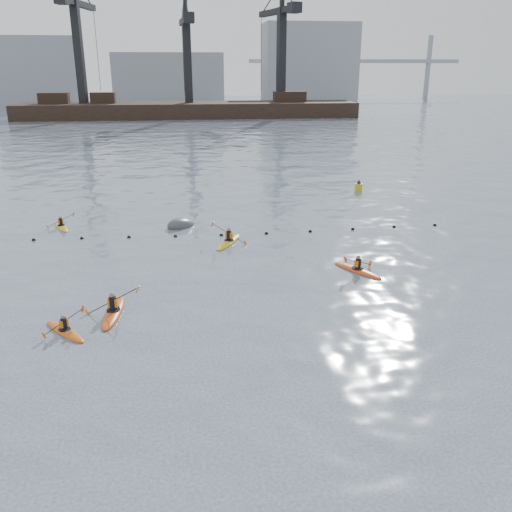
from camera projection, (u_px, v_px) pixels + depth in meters
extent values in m
plane|color=#3E485A|center=(240.00, 478.00, 14.69)|extent=(400.00, 400.00, 0.00)
sphere|color=black|center=(34.00, 240.00, 34.64)|extent=(0.24, 0.24, 0.24)
sphere|color=black|center=(82.00, 238.00, 34.97)|extent=(0.24, 0.24, 0.24)
sphere|color=black|center=(129.00, 237.00, 35.21)|extent=(0.24, 0.24, 0.24)
sphere|color=black|center=(175.00, 236.00, 35.41)|extent=(0.24, 0.24, 0.24)
sphere|color=black|center=(221.00, 235.00, 35.65)|extent=(0.24, 0.24, 0.24)
sphere|color=black|center=(266.00, 234.00, 35.98)|extent=(0.24, 0.24, 0.24)
sphere|color=black|center=(310.00, 232.00, 36.42)|extent=(0.24, 0.24, 0.24)
sphere|color=black|center=(353.00, 229.00, 36.93)|extent=(0.24, 0.24, 0.24)
sphere|color=black|center=(394.00, 227.00, 37.44)|extent=(0.24, 0.24, 0.24)
sphere|color=black|center=(435.00, 225.00, 37.88)|extent=(0.24, 0.24, 0.24)
cube|color=black|center=(190.00, 113.00, 117.33)|extent=(72.00, 12.00, 4.50)
cube|color=black|center=(54.00, 98.00, 112.86)|extent=(6.00, 3.00, 2.20)
cube|color=black|center=(103.00, 98.00, 114.06)|extent=(5.00, 3.00, 2.20)
cube|color=black|center=(290.00, 97.00, 118.86)|extent=(7.00, 3.00, 2.20)
cube|color=black|center=(79.00, 53.00, 110.63)|extent=(1.85, 1.85, 20.00)
cube|color=black|center=(79.00, 4.00, 110.05)|extent=(4.31, 17.93, 1.20)
cube|color=black|center=(187.00, 61.00, 113.76)|extent=(1.73, 1.73, 17.00)
cube|color=black|center=(185.00, 21.00, 113.21)|extent=(2.50, 15.05, 1.20)
cube|color=black|center=(188.00, 18.00, 106.30)|extent=(2.42, 2.78, 2.00)
cube|color=black|center=(185.00, 3.00, 110.11)|extent=(0.87, 0.87, 5.00)
cube|color=black|center=(281.00, 56.00, 115.83)|extent=(1.96, 1.96, 19.00)
cube|color=black|center=(277.00, 11.00, 115.10)|extent=(5.56, 16.73, 1.20)
cube|color=black|center=(294.00, 8.00, 107.68)|extent=(2.80, 3.08, 2.00)
cube|color=gray|center=(39.00, 72.00, 147.25)|extent=(22.00, 14.00, 18.00)
cube|color=gray|center=(169.00, 79.00, 152.12)|extent=(30.00, 14.00, 14.00)
cube|color=gray|center=(309.00, 64.00, 155.58)|extent=(26.00, 14.00, 22.00)
cube|color=gray|center=(356.00, 61.00, 176.36)|extent=(70.00, 2.00, 1.20)
cylinder|color=gray|center=(280.00, 68.00, 174.03)|extent=(1.60, 1.60, 20.00)
cylinder|color=gray|center=(428.00, 68.00, 180.02)|extent=(1.60, 1.60, 20.00)
ellipsoid|color=#C84712|center=(114.00, 313.00, 24.41)|extent=(1.03, 3.68, 0.36)
cylinder|color=black|center=(113.00, 310.00, 24.36)|extent=(0.74, 0.74, 0.07)
cylinder|color=black|center=(113.00, 303.00, 24.25)|extent=(0.34, 0.34, 0.59)
cube|color=orange|center=(113.00, 303.00, 24.25)|extent=(0.43, 0.28, 0.39)
sphere|color=#8C6651|center=(112.00, 295.00, 24.12)|extent=(0.24, 0.24, 0.24)
cylinder|color=black|center=(112.00, 301.00, 24.22)|extent=(2.22, 0.23, 1.20)
cube|color=#D85914|center=(88.00, 312.00, 24.35)|extent=(0.24, 0.18, 0.37)
cube|color=#D85914|center=(138.00, 289.00, 24.08)|extent=(0.24, 0.18, 0.37)
ellipsoid|color=#CE5613|center=(65.00, 332.00, 22.69)|extent=(2.28, 2.56, 0.29)
cylinder|color=black|center=(65.00, 329.00, 22.65)|extent=(0.76, 0.76, 0.05)
cylinder|color=black|center=(64.00, 324.00, 22.57)|extent=(0.27, 0.27, 0.47)
cube|color=orange|center=(64.00, 323.00, 22.56)|extent=(0.37, 0.36, 0.30)
sphere|color=#8C6651|center=(63.00, 317.00, 22.47)|extent=(0.19, 0.19, 0.19)
cylinder|color=black|center=(64.00, 322.00, 22.54)|extent=(1.47, 1.24, 0.62)
cube|color=#D85914|center=(44.00, 335.00, 22.00)|extent=(0.18, 0.18, 0.30)
cube|color=#D85914|center=(83.00, 309.00, 23.08)|extent=(0.18, 0.18, 0.30)
ellipsoid|color=yellow|center=(229.00, 242.00, 34.18)|extent=(2.23, 3.45, 0.35)
cylinder|color=black|center=(229.00, 240.00, 34.14)|extent=(0.89, 0.89, 0.07)
cylinder|color=black|center=(229.00, 235.00, 34.03)|extent=(0.33, 0.33, 0.57)
cube|color=orange|center=(229.00, 235.00, 34.03)|extent=(0.46, 0.40, 0.37)
sphere|color=#8C6651|center=(229.00, 229.00, 33.91)|extent=(0.23, 0.23, 0.23)
cylinder|color=black|center=(229.00, 234.00, 34.00)|extent=(1.96, 1.03, 1.12)
cube|color=#D85914|center=(212.00, 224.00, 34.19)|extent=(0.26, 0.24, 0.36)
cube|color=#D85914|center=(246.00, 243.00, 33.81)|extent=(0.26, 0.24, 0.36)
ellipsoid|color=#CB4513|center=(357.00, 271.00, 29.42)|extent=(2.28, 3.11, 0.33)
cylinder|color=black|center=(358.00, 268.00, 29.38)|extent=(0.84, 0.84, 0.06)
cylinder|color=black|center=(358.00, 264.00, 29.28)|extent=(0.31, 0.31, 0.53)
cube|color=orange|center=(358.00, 263.00, 29.28)|extent=(0.43, 0.39, 0.35)
sphere|color=#8C6651|center=(358.00, 257.00, 29.16)|extent=(0.21, 0.21, 0.21)
cylinder|color=black|center=(358.00, 262.00, 29.25)|extent=(1.81, 1.15, 0.82)
cube|color=#D85914|center=(370.00, 264.00, 29.99)|extent=(0.22, 0.21, 0.34)
cube|color=#D85914|center=(345.00, 260.00, 28.51)|extent=(0.22, 0.21, 0.34)
ellipsoid|color=gold|center=(61.00, 227.00, 37.44)|extent=(1.70, 2.85, 0.29)
cylinder|color=black|center=(61.00, 225.00, 37.40)|extent=(0.71, 0.71, 0.05)
cylinder|color=black|center=(61.00, 222.00, 37.31)|extent=(0.27, 0.27, 0.47)
cube|color=orange|center=(61.00, 222.00, 37.31)|extent=(0.38, 0.31, 0.30)
sphere|color=#8C6651|center=(60.00, 217.00, 37.21)|extent=(0.19, 0.19, 0.19)
cylinder|color=black|center=(61.00, 221.00, 37.28)|extent=(1.70, 0.79, 0.73)
cube|color=#D85914|center=(47.00, 227.00, 36.94)|extent=(0.19, 0.18, 0.30)
cube|color=#D85914|center=(74.00, 214.00, 37.63)|extent=(0.19, 0.18, 0.30)
ellipsoid|color=#3A3D3F|center=(181.00, 226.00, 37.72)|extent=(2.77, 2.66, 1.60)
cylinder|color=yellow|center=(358.00, 188.00, 48.09)|extent=(0.66, 0.66, 0.85)
cone|color=black|center=(359.00, 181.00, 47.88)|extent=(0.42, 0.42, 0.33)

